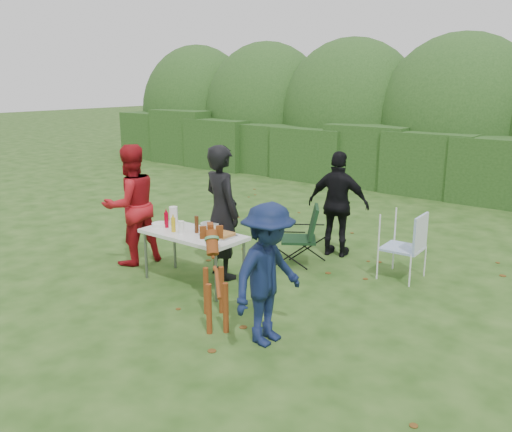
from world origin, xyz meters
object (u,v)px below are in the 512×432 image
Objects in this scene: person_cook at (222,212)px; paper_towel_roll at (174,215)px; child at (268,274)px; dog at (215,282)px; person_black_puffy at (338,204)px; camping_chair at (299,236)px; person_red_jacket at (131,205)px; beer_bottle at (197,224)px; folding_table at (193,236)px; lawn_chair at (403,245)px; mustard_bottle at (173,225)px; ketchup_bottle at (166,220)px.

person_cook is 0.74m from paper_towel_roll.
dog is (-0.77, -0.00, -0.27)m from child.
person_black_puffy reaches higher than camping_chair.
camping_chair is at bearing 137.29° from person_red_jacket.
child is 2.57m from paper_towel_roll.
folding_table is at bearing -148.73° from beer_bottle.
paper_towel_roll is at bearing 31.42° from lawn_chair.
camping_chair is 3.65× the size of paper_towel_roll.
dog is at bearing -28.72° from paper_towel_roll.
camping_chair is at bearing 63.09° from person_black_puffy.
child is at bearing -23.04° from beer_bottle.
dog is 4.14× the size of paper_towel_roll.
person_black_puffy is 2.48m from beer_bottle.
beer_bottle is (-1.05, 0.77, 0.35)m from dog.
folding_table is 1.58× the size of camping_chair.
child is (1.86, -0.74, 0.09)m from folding_table.
beer_bottle is at bearing 98.78° from person_cook.
beer_bottle is at bearing 29.26° from mustard_bottle.
person_cook is 1.96× the size of lawn_chair.
folding_table is 0.32m from mustard_bottle.
person_cook reaches higher than person_red_jacket.
paper_towel_roll is at bearing 168.26° from beer_bottle.
person_black_puffy is at bearing -17.47° from lawn_chair.
person_black_puffy is (0.82, 1.87, -0.11)m from person_cook.
person_red_jacket is 1.14m from mustard_bottle.
folding_table is 0.56m from person_cook.
child is (0.93, -3.08, -0.07)m from person_black_puffy.
beer_bottle reaches higher than mustard_bottle.
beer_bottle is (0.29, 0.16, 0.02)m from mustard_bottle.
ketchup_bottle is (-1.58, 0.71, 0.34)m from dog.
lawn_chair reaches higher than ketchup_bottle.
paper_towel_roll is at bearing 136.30° from mustard_bottle.
mustard_bottle is 0.41m from paper_towel_roll.
lawn_chair reaches higher than folding_table.
lawn_chair is (3.55, 1.97, -0.44)m from person_red_jacket.
beer_bottle is (1.41, -0.02, -0.06)m from person_red_jacket.
paper_towel_roll reaches higher than mustard_bottle.
person_cook is 0.46m from beer_bottle.
ketchup_bottle is 0.85× the size of paper_towel_roll.
beer_bottle is (-1.82, 0.77, 0.08)m from child.
dog is at bearing 80.78° from person_black_puffy.
child is 2.45m from ketchup_bottle.
person_cook is 2.02× the size of camping_chair.
paper_towel_roll is (-1.47, -2.19, 0.02)m from person_black_puffy.
beer_bottle is (-0.07, -0.45, -0.10)m from person_cook.
person_cook is 7.99× the size of beer_bottle.
paper_towel_roll is (-1.26, -1.38, 0.40)m from camping_chair.
folding_table is 0.18m from beer_bottle.
child is 0.81m from dog.
lawn_chair is at bearing 130.84° from person_red_jacket.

